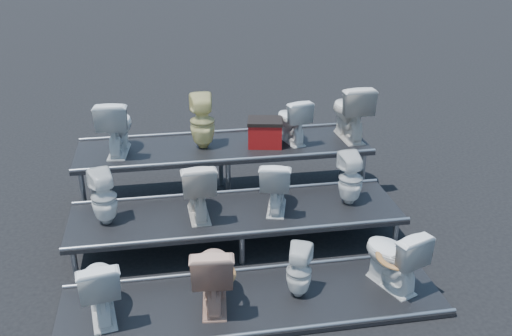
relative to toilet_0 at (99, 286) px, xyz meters
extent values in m
plane|color=black|center=(1.61, 1.30, -0.44)|extent=(80.00, 80.00, 0.00)
cube|color=black|center=(1.61, 0.00, -0.41)|extent=(4.20, 1.20, 0.06)
cube|color=black|center=(1.61, 1.30, -0.21)|extent=(4.20, 1.20, 0.46)
cube|color=black|center=(1.61, 2.60, -0.01)|extent=(4.20, 1.20, 0.86)
imported|color=silver|center=(0.00, 0.00, 0.00)|extent=(0.53, 0.79, 0.75)
imported|color=tan|center=(1.18, 0.00, 0.03)|extent=(0.53, 0.83, 0.81)
imported|color=silver|center=(2.12, 0.00, -0.07)|extent=(0.37, 0.38, 0.62)
imported|color=silver|center=(3.20, 0.00, 0.01)|extent=(0.68, 0.86, 0.78)
imported|color=silver|center=(0.00, 1.30, 0.37)|extent=(0.40, 0.40, 0.69)
imported|color=beige|center=(1.13, 1.30, 0.41)|extent=(0.46, 0.77, 0.77)
imported|color=silver|center=(2.13, 1.30, 0.38)|extent=(0.56, 0.77, 0.70)
imported|color=silver|center=(3.11, 1.30, 0.37)|extent=(0.34, 0.34, 0.70)
imported|color=silver|center=(0.12, 2.60, 0.82)|extent=(0.53, 0.82, 0.80)
imported|color=#DBD083|center=(1.32, 2.60, 0.81)|extent=(0.36, 0.37, 0.78)
imported|color=silver|center=(2.63, 2.60, 0.76)|extent=(0.52, 0.73, 0.68)
imported|color=beige|center=(3.51, 2.60, 0.85)|extent=(0.51, 0.85, 0.85)
cube|color=maroon|center=(2.21, 2.52, 0.60)|extent=(0.55, 0.47, 0.35)
camera|label=1|loc=(0.77, -5.08, 3.51)|focal=40.00mm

